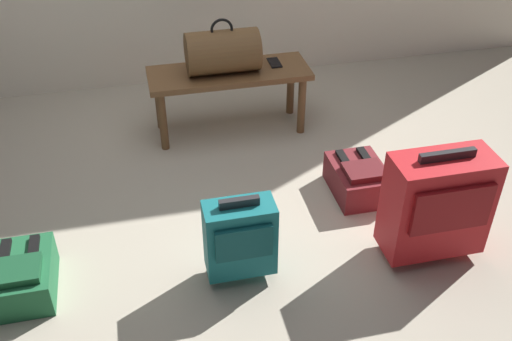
% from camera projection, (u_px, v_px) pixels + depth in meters
% --- Properties ---
extents(ground_plane, '(6.60, 6.60, 0.00)m').
position_uv_depth(ground_plane, '(223.00, 204.00, 3.25)').
color(ground_plane, '#B2A893').
extents(bench, '(1.00, 0.36, 0.42)m').
position_uv_depth(bench, '(229.00, 80.00, 3.69)').
color(bench, brown).
rests_on(bench, ground).
extents(duffel_bag_brown, '(0.44, 0.26, 0.34)m').
position_uv_depth(duffel_bag_brown, '(223.00, 51.00, 3.56)').
color(duffel_bag_brown, brown).
rests_on(duffel_bag_brown, bench).
extents(cell_phone, '(0.07, 0.14, 0.01)m').
position_uv_depth(cell_phone, '(274.00, 63.00, 3.73)').
color(cell_phone, black).
rests_on(cell_phone, bench).
extents(suitcase_upright_red, '(0.48, 0.25, 0.60)m').
position_uv_depth(suitcase_upright_red, '(437.00, 204.00, 2.76)').
color(suitcase_upright_red, red).
rests_on(suitcase_upright_red, ground).
extents(suitcase_small_teal, '(0.32, 0.18, 0.46)m').
position_uv_depth(suitcase_small_teal, '(240.00, 238.00, 2.67)').
color(suitcase_small_teal, '#14666B').
rests_on(suitcase_small_teal, ground).
extents(backpack_green, '(0.28, 0.38, 0.21)m').
position_uv_depth(backpack_green, '(22.00, 276.00, 2.68)').
color(backpack_green, '#1E6038').
rests_on(backpack_green, ground).
extents(backpack_maroon, '(0.28, 0.38, 0.21)m').
position_uv_depth(backpack_maroon, '(358.00, 178.00, 3.29)').
color(backpack_maroon, maroon).
rests_on(backpack_maroon, ground).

